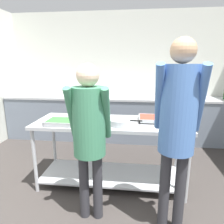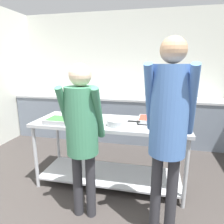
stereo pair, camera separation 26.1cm
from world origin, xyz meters
name	(u,v)px [view 2 (the right image)]	position (x,y,z in m)	size (l,w,h in m)	color
wall_rear	(132,76)	(0.00, 3.68, 1.33)	(4.99, 0.06, 2.65)	silver
back_counter	(129,119)	(0.00, 3.31, 0.46)	(4.83, 0.65, 0.91)	slate
serving_counter	(110,142)	(-0.01, 1.65, 0.59)	(1.92, 0.70, 0.87)	#ADAFB5
serving_tray_roast	(63,121)	(-0.58, 1.47, 0.89)	(0.39, 0.28, 0.05)	#ADAFB5
plate_stack	(92,120)	(-0.24, 1.60, 0.89)	(0.23, 0.23, 0.04)	white
sauce_pan	(117,122)	(0.11, 1.51, 0.91)	(0.40, 0.26, 0.07)	#ADAFB5
serving_tray_vegetables	(155,120)	(0.54, 1.74, 0.89)	(0.41, 0.33, 0.05)	#ADAFB5
guest_serving_left	(82,127)	(-0.15, 1.02, 0.99)	(0.42, 0.32, 1.59)	#2D2D33
guest_serving_right	(169,120)	(0.65, 0.94, 1.13)	(0.45, 0.39, 1.79)	#2D2D33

